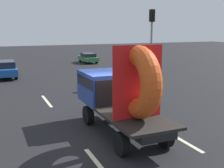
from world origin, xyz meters
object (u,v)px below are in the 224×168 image
flatbed_truck (118,91)px  traffic_light (152,35)px  distant_sedan (4,69)px  oncoming_car (88,58)px

flatbed_truck → traffic_light: (6.62, 8.48, 1.92)m
distant_sedan → traffic_light: size_ratio=0.80×
flatbed_truck → distant_sedan: flatbed_truck is taller
oncoming_car → distant_sedan: bearing=-144.3°
traffic_light → oncoming_car: bearing=91.0°
distant_sedan → oncoming_car: distant_sedan is taller
flatbed_truck → oncoming_car: (6.38, 22.69, -1.08)m
traffic_light → distant_sedan: bearing=145.4°
distant_sedan → traffic_light: bearing=-34.6°
flatbed_truck → traffic_light: traffic_light is taller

